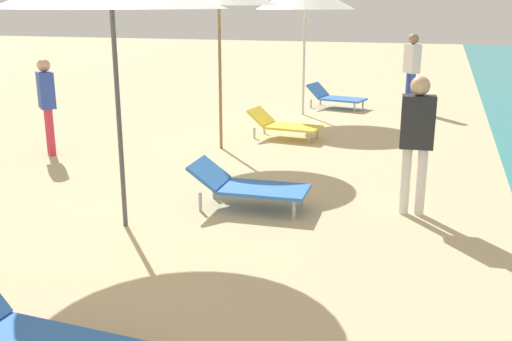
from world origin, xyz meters
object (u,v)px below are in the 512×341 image
Objects in this scene: person_walking_far at (417,133)px; lounger_third_shoreside at (248,185)px; lounger_second_shoreside at (24,338)px; lounger_fourth_shoreside at (284,124)px; person_walking_mid at (47,98)px; lounger_farthest_shoreside at (335,97)px; person_walking_near at (412,64)px.

lounger_third_shoreside is at bearing -83.78° from person_walking_far.
person_walking_far is at bearing 63.15° from lounger_second_shoreside.
person_walking_mid is (-3.23, -2.26, 0.65)m from lounger_fourth_shoreside.
lounger_farthest_shoreside is 6.75m from person_walking_mid.
lounger_third_shoreside is at bearing -75.24° from lounger_farthest_shoreside.
lounger_third_shoreside is 0.82× the size of person_walking_near.
lounger_second_shoreside is 11.08m from person_walking_near.
lounger_farthest_shoreside reaches higher than lounger_fourth_shoreside.
person_walking_far reaches higher than person_walking_mid.
person_walking_far is at bearing 8.67° from lounger_third_shoreside.
person_walking_near is (1.65, 0.18, 0.77)m from lounger_farthest_shoreside.
lounger_second_shoreside is 6.14m from person_walking_mid.
person_walking_near is at bearing 68.01° from lounger_fourth_shoreside.
lounger_third_shoreside is 2.00m from person_walking_far.
person_walking_far is (2.19, 3.88, 0.69)m from lounger_second_shoreside.
person_walking_near reaches higher than lounger_second_shoreside.
lounger_fourth_shoreside is at bearing 96.18° from lounger_third_shoreside.
person_walking_near reaches higher than lounger_fourth_shoreside.
lounger_fourth_shoreside is (-0.57, 3.77, -0.03)m from lounger_third_shoreside.
lounger_fourth_shoreside is 0.95× the size of lounger_farthest_shoreside.
person_walking_mid is at bearing 155.93° from lounger_third_shoreside.
lounger_second_shoreside is 4.51m from person_walking_far.
person_walking_far is (1.85, 0.36, 0.67)m from lounger_third_shoreside.
lounger_third_shoreside is 3.81m from lounger_fourth_shoreside.
lounger_third_shoreside is 0.99× the size of lounger_farthest_shoreside.
person_walking_far reaches higher than lounger_fourth_shoreside.
lounger_farthest_shoreside is 0.89× the size of person_walking_far.
lounger_fourth_shoreside is at bearing 94.38° from lounger_second_shoreside.
person_walking_mid reaches higher than lounger_second_shoreside.
lounger_farthest_shoreside is 1.83m from person_walking_near.
person_walking_near reaches higher than person_walking_mid.
person_walking_near is at bearing 76.92° from lounger_third_shoreside.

